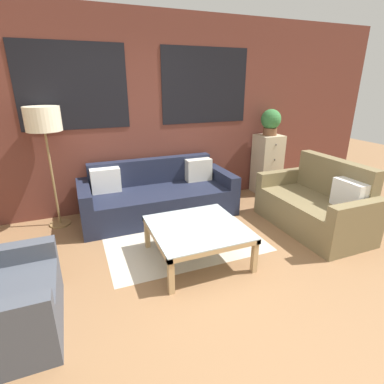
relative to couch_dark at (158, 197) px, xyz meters
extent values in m
plane|color=#8E6642|center=(-0.01, -1.95, -0.28)|extent=(16.00, 16.00, 0.00)
cube|color=brown|center=(-0.01, 0.49, 1.12)|extent=(8.40, 0.08, 2.80)
cube|color=black|center=(-0.96, 0.44, 1.52)|extent=(1.40, 0.01, 1.10)
cube|color=black|center=(0.94, 0.44, 1.52)|extent=(1.40, 0.01, 1.10)
cube|color=beige|center=(0.06, -0.74, -0.27)|extent=(1.89, 1.58, 0.00)
cube|color=#1E2338|center=(0.00, -0.13, -0.08)|extent=(1.87, 0.72, 0.40)
cube|color=#1E2338|center=(0.00, 0.31, 0.11)|extent=(1.87, 0.16, 0.78)
cube|color=#1E2338|center=(-1.02, -0.05, 0.01)|extent=(0.16, 0.88, 0.58)
cube|color=#1E2338|center=(1.02, -0.05, 0.01)|extent=(0.16, 0.88, 0.58)
cube|color=white|center=(-0.71, 0.15, 0.29)|extent=(0.40, 0.16, 0.34)
cube|color=beige|center=(0.71, 0.15, 0.29)|extent=(0.40, 0.16, 0.34)
cube|color=olive|center=(1.69, -1.19, -0.07)|extent=(0.64, 1.21, 0.42)
cube|color=olive|center=(2.09, -1.19, 0.18)|extent=(0.16, 1.21, 0.92)
cube|color=olive|center=(1.77, -0.52, 0.03)|extent=(0.80, 0.14, 0.62)
cube|color=olive|center=(1.77, -1.87, 0.03)|extent=(0.80, 0.14, 0.62)
cube|color=white|center=(1.93, -1.58, 0.31)|extent=(0.16, 0.40, 0.34)
cube|color=#474C56|center=(-1.65, -1.75, -0.08)|extent=(0.64, 0.66, 0.40)
cube|color=#474C56|center=(-1.73, -1.35, 0.00)|extent=(0.80, 0.14, 0.56)
cube|color=silver|center=(0.06, -1.32, 0.12)|extent=(0.98, 0.98, 0.01)
cube|color=tan|center=(0.06, -1.78, 0.09)|extent=(0.98, 0.05, 0.05)
cube|color=tan|center=(0.06, -0.86, 0.09)|extent=(0.98, 0.05, 0.05)
cube|color=tan|center=(-0.40, -1.32, 0.09)|extent=(0.05, 0.98, 0.05)
cube|color=tan|center=(0.52, -1.32, 0.09)|extent=(0.05, 0.98, 0.05)
cube|color=tan|center=(-0.39, -1.77, -0.08)|extent=(0.06, 0.05, 0.39)
cube|color=tan|center=(0.51, -1.77, -0.08)|extent=(0.05, 0.05, 0.39)
cube|color=tan|center=(-0.39, -0.87, -0.08)|extent=(0.06, 0.06, 0.39)
cube|color=tan|center=(0.51, -0.87, -0.08)|extent=(0.05, 0.06, 0.39)
cylinder|color=olive|center=(-1.37, 0.18, -0.27)|extent=(0.28, 0.28, 0.02)
cylinder|color=olive|center=(-1.37, 0.18, 0.38)|extent=(0.03, 0.03, 1.27)
cylinder|color=beige|center=(-1.37, 0.18, 1.16)|extent=(0.43, 0.43, 0.30)
cube|color=#C6B793|center=(2.03, 0.21, 0.23)|extent=(0.41, 0.39, 1.02)
sphere|color=#38332D|center=(2.03, 0.01, 0.61)|extent=(0.02, 0.02, 0.02)
sphere|color=#38332D|center=(2.03, 0.01, 0.36)|extent=(0.02, 0.02, 0.02)
sphere|color=#38332D|center=(2.03, 0.01, 0.10)|extent=(0.02, 0.02, 0.02)
sphere|color=#38332D|center=(2.03, 0.01, -0.15)|extent=(0.02, 0.02, 0.02)
cylinder|color=brown|center=(2.03, 0.21, 0.80)|extent=(0.23, 0.23, 0.12)
sphere|color=#387A3D|center=(2.03, 0.21, 1.00)|extent=(0.33, 0.33, 0.33)
camera|label=1|loc=(-1.07, -3.98, 1.59)|focal=28.00mm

